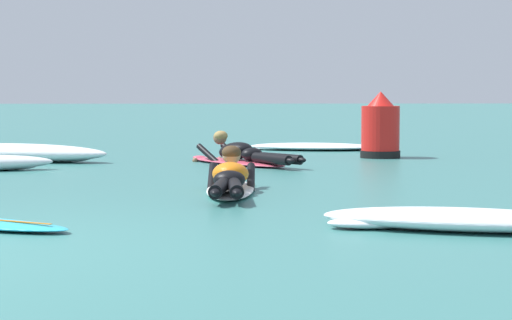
# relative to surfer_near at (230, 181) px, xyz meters

# --- Properties ---
(ground_plane) EXTENTS (120.00, 120.00, 0.00)m
(ground_plane) POSITION_rel_surfer_near_xyz_m (-2.38, 6.39, -0.14)
(ground_plane) COLOR #387A75
(surfer_near) EXTENTS (0.60, 2.52, 0.54)m
(surfer_near) POSITION_rel_surfer_near_xyz_m (0.00, 0.00, 0.00)
(surfer_near) COLOR white
(surfer_near) RESTS_ON ground
(surfer_far) EXTENTS (1.82, 2.34, 0.54)m
(surfer_far) POSITION_rel_surfer_near_xyz_m (0.22, 3.99, -0.00)
(surfer_far) COLOR #E54C66
(surfer_far) RESTS_ON ground
(whitewater_mid_left) EXTENTS (2.33, 1.30, 0.18)m
(whitewater_mid_left) POSITION_rel_surfer_near_xyz_m (1.82, -2.79, -0.06)
(whitewater_mid_left) COLOR white
(whitewater_mid_left) RESTS_ON ground
(whitewater_back) EXTENTS (3.19, 1.61, 0.28)m
(whitewater_back) POSITION_rel_surfer_near_xyz_m (-3.31, 4.78, -0.01)
(whitewater_back) COLOR white
(whitewater_back) RESTS_ON ground
(whitewater_far_band) EXTENTS (2.50, 1.50, 0.13)m
(whitewater_far_band) POSITION_rel_surfer_near_xyz_m (1.63, 7.53, -0.08)
(whitewater_far_band) COLOR white
(whitewater_far_band) RESTS_ON ground
(channel_marker_buoy) EXTENTS (0.66, 0.66, 1.09)m
(channel_marker_buoy) POSITION_rel_surfer_near_xyz_m (2.54, 5.37, 0.30)
(channel_marker_buoy) COLOR red
(channel_marker_buoy) RESTS_ON ground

